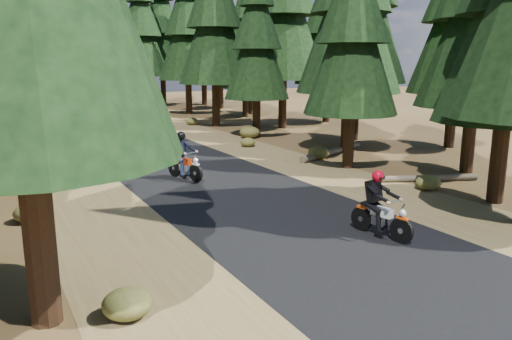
{
  "coord_description": "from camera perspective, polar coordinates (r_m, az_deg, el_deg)",
  "views": [
    {
      "loc": [
        -7.26,
        -11.65,
        4.36
      ],
      "look_at": [
        0.0,
        1.5,
        1.1
      ],
      "focal_mm": 35.0,
      "sensor_mm": 36.0,
      "label": 1
    }
  ],
  "objects": [
    {
      "name": "rider_follow",
      "position": [
        18.96,
        -8.15,
        0.71
      ],
      "size": [
        1.16,
        2.11,
        1.8
      ],
      "rotation": [
        0.0,
        0.0,
        3.43
      ],
      "color": "#912609",
      "rests_on": "road"
    },
    {
      "name": "understory_shrubs",
      "position": [
        21.82,
        -5.84,
        1.42
      ],
      "size": [
        14.42,
        31.09,
        0.7
      ],
      "color": "#474C1E",
      "rests_on": "ground"
    },
    {
      "name": "pine_forest",
      "position": [
        33.67,
        -17.16,
        17.76
      ],
      "size": [
        34.59,
        55.08,
        16.32
      ],
      "color": "black",
      "rests_on": "ground"
    },
    {
      "name": "ground",
      "position": [
        14.4,
        2.9,
        -5.4
      ],
      "size": [
        120.0,
        120.0,
        0.0
      ],
      "primitive_type": "plane",
      "color": "#443018",
      "rests_on": "ground"
    },
    {
      "name": "shoulder_l",
      "position": [
        17.41,
        -19.2,
        -2.94
      ],
      "size": [
        3.2,
        100.0,
        0.01
      ],
      "primitive_type": "cube",
      "color": "brown",
      "rests_on": "ground"
    },
    {
      "name": "road",
      "position": [
        18.67,
        -5.2,
        -1.28
      ],
      "size": [
        6.0,
        100.0,
        0.01
      ],
      "primitive_type": "cube",
      "color": "black",
      "rests_on": "ground"
    },
    {
      "name": "shoulder_r",
      "position": [
        20.9,
        6.42,
        0.14
      ],
      "size": [
        3.2,
        100.0,
        0.01
      ],
      "primitive_type": "cube",
      "color": "brown",
      "rests_on": "ground"
    },
    {
      "name": "rider_lead",
      "position": [
        13.04,
        14.13,
        -5.04
      ],
      "size": [
        0.9,
        1.97,
        1.7
      ],
      "rotation": [
        0.0,
        0.0,
        3.32
      ],
      "color": "white",
      "rests_on": "road"
    },
    {
      "name": "log_far",
      "position": [
        19.63,
        18.91,
        -0.89
      ],
      "size": [
        3.66,
        1.76,
        0.24
      ],
      "primitive_type": "cylinder",
      "rotation": [
        0.0,
        1.57,
        -0.41
      ],
      "color": "#4C4233",
      "rests_on": "ground"
    },
    {
      "name": "log_near",
      "position": [
        24.15,
        8.7,
        2.1
      ],
      "size": [
        4.95,
        2.36,
        0.32
      ],
      "primitive_type": "cylinder",
      "rotation": [
        0.0,
        1.57,
        0.4
      ],
      "color": "#4C4233",
      "rests_on": "ground"
    }
  ]
}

